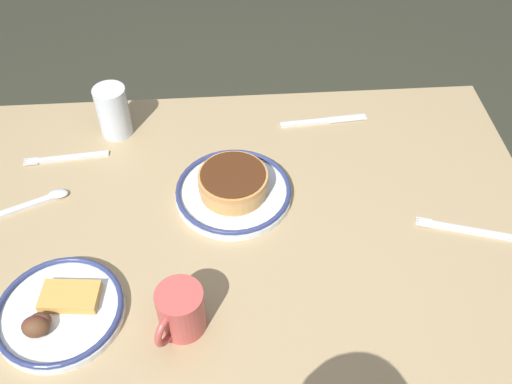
{
  "coord_description": "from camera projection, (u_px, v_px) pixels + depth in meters",
  "views": [
    {
      "loc": [
        0.02,
        0.74,
        1.62
      ],
      "look_at": [
        -0.03,
        -0.05,
        0.78
      ],
      "focal_mm": 40.09,
      "sensor_mm": 36.0,
      "label": 1
    }
  ],
  "objects": [
    {
      "name": "tea_spoon",
      "position": [
        34.0,
        203.0,
        1.16
      ],
      "size": [
        0.19,
        0.09,
        0.01
      ],
      "color": "silver",
      "rests_on": "dining_table"
    },
    {
      "name": "butter_knife",
      "position": [
        323.0,
        121.0,
        1.34
      ],
      "size": [
        0.21,
        0.03,
        0.01
      ],
      "color": "silver",
      "rests_on": "dining_table"
    },
    {
      "name": "coffee_mug",
      "position": [
        180.0,
        311.0,
        0.94
      ],
      "size": [
        0.08,
        0.1,
        0.09
      ],
      "color": "#BF4C47",
      "rests_on": "dining_table"
    },
    {
      "name": "plate_center_pancakes",
      "position": [
        58.0,
        312.0,
        0.98
      ],
      "size": [
        0.22,
        0.22,
        0.05
      ],
      "color": "white",
      "rests_on": "dining_table"
    },
    {
      "name": "plate_near_main",
      "position": [
        233.0,
        188.0,
        1.16
      ],
      "size": [
        0.24,
        0.24,
        0.06
      ],
      "color": "white",
      "rests_on": "dining_table"
    },
    {
      "name": "dining_table",
      "position": [
        241.0,
        245.0,
        1.2
      ],
      "size": [
        1.21,
        0.81,
        0.75
      ],
      "color": "tan",
      "rests_on": "ground_plane"
    },
    {
      "name": "fork_far",
      "position": [
        66.0,
        158.0,
        1.25
      ],
      "size": [
        0.18,
        0.03,
        0.01
      ],
      "color": "silver",
      "rests_on": "dining_table"
    },
    {
      "name": "drinking_glass",
      "position": [
        114.0,
        114.0,
        1.28
      ],
      "size": [
        0.07,
        0.07,
        0.12
      ],
      "color": "silver",
      "rests_on": "dining_table"
    },
    {
      "name": "fork_near",
      "position": [
        468.0,
        230.0,
        1.11
      ],
      "size": [
        0.2,
        0.08,
        0.01
      ],
      "color": "silver",
      "rests_on": "dining_table"
    }
  ]
}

